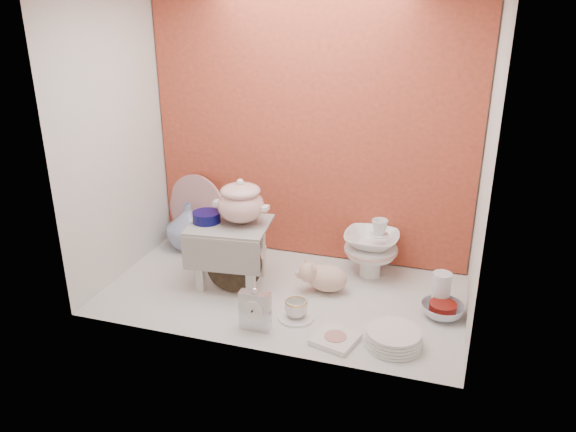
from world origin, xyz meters
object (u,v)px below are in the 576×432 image
object	(u,v)px
step_stool	(231,253)
mantel_clock	(255,309)
plush_pig	(327,278)
gold_rim_teacup	(296,308)
soup_tureen	(241,201)
porcelain_tower	(371,247)
blue_white_vase	(189,226)
crystal_bowl	(442,310)
dinner_plate_stack	(393,338)
floral_platter	(197,210)

from	to	relation	value
step_stool	mantel_clock	distance (m)	0.47
plush_pig	gold_rim_teacup	world-z (taller)	plush_pig
soup_tureen	porcelain_tower	size ratio (longest dim) A/B	0.84
blue_white_vase	gold_rim_teacup	bearing A→B (deg)	-34.10
mantel_clock	crystal_bowl	world-z (taller)	mantel_clock
soup_tureen	blue_white_vase	size ratio (longest dim) A/B	0.99
blue_white_vase	crystal_bowl	distance (m)	1.53
plush_pig	dinner_plate_stack	size ratio (longest dim) A/B	1.04
gold_rim_teacup	dinner_plate_stack	xyz separation A→B (m)	(0.47, -0.08, -0.02)
blue_white_vase	plush_pig	distance (m)	0.95
gold_rim_teacup	crystal_bowl	bearing A→B (deg)	18.96
gold_rim_teacup	porcelain_tower	size ratio (longest dim) A/B	0.33
gold_rim_teacup	crystal_bowl	size ratio (longest dim) A/B	0.53
soup_tureen	porcelain_tower	xyz separation A→B (m)	(0.63, 0.28, -0.29)
porcelain_tower	gold_rim_teacup	bearing A→B (deg)	-115.29
plush_pig	porcelain_tower	size ratio (longest dim) A/B	0.79
mantel_clock	blue_white_vase	bearing A→B (deg)	133.73
porcelain_tower	soup_tureen	bearing A→B (deg)	-156.26
dinner_plate_stack	porcelain_tower	world-z (taller)	porcelain_tower
crystal_bowl	porcelain_tower	distance (m)	0.53
floral_platter	plush_pig	distance (m)	0.95
soup_tureen	mantel_clock	bearing A→B (deg)	-61.54
step_stool	plush_pig	size ratio (longest dim) A/B	1.50
soup_tureen	gold_rim_teacup	xyz separation A→B (m)	(0.37, -0.26, -0.40)
floral_platter	gold_rim_teacup	bearing A→B (deg)	-38.16
soup_tureen	floral_platter	world-z (taller)	soup_tureen
mantel_clock	plush_pig	size ratio (longest dim) A/B	0.79
step_stool	crystal_bowl	xyz separation A→B (m)	(1.08, -0.01, -0.14)
step_stool	plush_pig	distance (m)	0.51
soup_tureen	blue_white_vase	distance (m)	0.64
mantel_clock	porcelain_tower	xyz separation A→B (m)	(0.41, 0.68, 0.06)
gold_rim_teacup	porcelain_tower	xyz separation A→B (m)	(0.26, 0.54, 0.11)
step_stool	plush_pig	world-z (taller)	step_stool
dinner_plate_stack	crystal_bowl	bearing A→B (deg)	58.20
floral_platter	step_stool	bearing A→B (deg)	-46.13
plush_pig	crystal_bowl	xyz separation A→B (m)	(0.58, -0.07, -0.05)
soup_tureen	plush_pig	size ratio (longest dim) A/B	1.05
mantel_clock	plush_pig	world-z (taller)	mantel_clock
soup_tureen	dinner_plate_stack	world-z (taller)	soup_tureen
plush_pig	dinner_plate_stack	distance (m)	0.54
blue_white_vase	dinner_plate_stack	size ratio (longest dim) A/B	1.10
mantel_clock	crystal_bowl	size ratio (longest dim) A/B	1.03
soup_tureen	gold_rim_teacup	bearing A→B (deg)	-35.41
floral_platter	porcelain_tower	xyz separation A→B (m)	(1.06, -0.09, -0.05)
step_stool	crystal_bowl	world-z (taller)	step_stool
gold_rim_teacup	blue_white_vase	bearing A→B (deg)	145.90
plush_pig	crystal_bowl	bearing A→B (deg)	-5.60
floral_platter	dinner_plate_stack	distance (m)	1.47
soup_tureen	plush_pig	distance (m)	0.59
floral_platter	plush_pig	size ratio (longest dim) A/B	1.65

